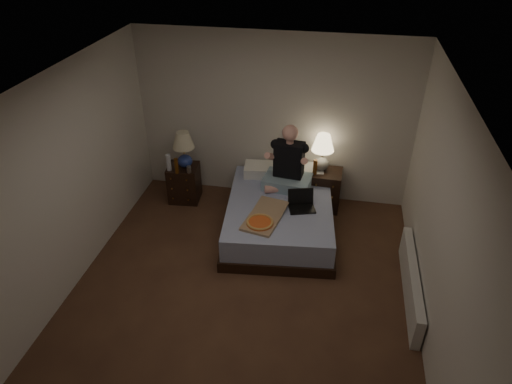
% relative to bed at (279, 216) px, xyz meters
% --- Properties ---
extents(floor, '(4.00, 4.50, 0.00)m').
position_rel_bed_xyz_m(floor, '(-0.25, -1.31, -0.23)').
color(floor, brown).
rests_on(floor, ground).
extents(ceiling, '(4.00, 4.50, 0.00)m').
position_rel_bed_xyz_m(ceiling, '(-0.25, -1.31, 2.27)').
color(ceiling, white).
rests_on(ceiling, ground).
extents(wall_back, '(4.00, 0.00, 2.50)m').
position_rel_bed_xyz_m(wall_back, '(-0.25, 0.94, 1.02)').
color(wall_back, silver).
rests_on(wall_back, ground).
extents(wall_left, '(0.00, 4.50, 2.50)m').
position_rel_bed_xyz_m(wall_left, '(-2.25, -1.31, 1.02)').
color(wall_left, silver).
rests_on(wall_left, ground).
extents(wall_right, '(0.00, 4.50, 2.50)m').
position_rel_bed_xyz_m(wall_right, '(1.75, -1.31, 1.02)').
color(wall_right, silver).
rests_on(wall_right, ground).
extents(bed, '(1.59, 2.00, 0.47)m').
position_rel_bed_xyz_m(bed, '(0.00, 0.00, 0.00)').
color(bed, '#5568AB').
rests_on(bed, floor).
extents(nightstand_left, '(0.48, 0.44, 0.58)m').
position_rel_bed_xyz_m(nightstand_left, '(-1.54, 0.50, 0.06)').
color(nightstand_left, black).
rests_on(nightstand_left, floor).
extents(nightstand_right, '(0.48, 0.43, 0.60)m').
position_rel_bed_xyz_m(nightstand_right, '(0.57, 0.69, 0.07)').
color(nightstand_right, black).
rests_on(nightstand_right, floor).
extents(lamp_left, '(0.35, 0.35, 0.56)m').
position_rel_bed_xyz_m(lamp_left, '(-1.49, 0.50, 0.62)').
color(lamp_left, navy).
rests_on(lamp_left, nightstand_left).
extents(lamp_right, '(0.40, 0.40, 0.56)m').
position_rel_bed_xyz_m(lamp_right, '(0.49, 0.74, 0.65)').
color(lamp_right, gray).
rests_on(lamp_right, nightstand_right).
extents(water_bottle, '(0.07, 0.07, 0.25)m').
position_rel_bed_xyz_m(water_bottle, '(-1.69, 0.36, 0.47)').
color(water_bottle, silver).
rests_on(water_bottle, nightstand_left).
extents(soda_can, '(0.07, 0.07, 0.10)m').
position_rel_bed_xyz_m(soda_can, '(-1.39, 0.35, 0.39)').
color(soda_can, '#A5A5A1').
rests_on(soda_can, nightstand_left).
extents(beer_bottle_left, '(0.06, 0.06, 0.23)m').
position_rel_bed_xyz_m(beer_bottle_left, '(-1.56, 0.30, 0.46)').
color(beer_bottle_left, '#522C0B').
rests_on(beer_bottle_left, nightstand_left).
extents(beer_bottle_right, '(0.06, 0.06, 0.23)m').
position_rel_bed_xyz_m(beer_bottle_right, '(0.41, 0.60, 0.48)').
color(beer_bottle_right, '#63340E').
rests_on(beer_bottle_right, nightstand_right).
extents(person, '(0.72, 0.59, 0.93)m').
position_rel_bed_xyz_m(person, '(0.05, 0.40, 0.70)').
color(person, black).
rests_on(person, bed).
extents(laptop, '(0.41, 0.37, 0.24)m').
position_rel_bed_xyz_m(laptop, '(0.31, -0.13, 0.35)').
color(laptop, black).
rests_on(laptop, bed).
extents(pizza_box, '(0.55, 0.83, 0.08)m').
position_rel_bed_xyz_m(pizza_box, '(-0.17, -0.58, 0.27)').
color(pizza_box, tan).
rests_on(pizza_box, bed).
extents(radiator, '(0.10, 1.60, 0.40)m').
position_rel_bed_xyz_m(radiator, '(1.68, -0.98, -0.03)').
color(radiator, silver).
rests_on(radiator, floor).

